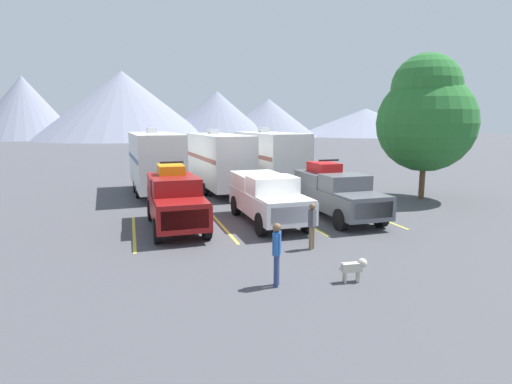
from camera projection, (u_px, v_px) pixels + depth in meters
ground_plane at (266, 225)px, 17.46m from camera, size 240.00×240.00×0.00m
pickup_truck_a at (175, 199)px, 16.94m from camera, size 2.12×5.40×2.67m
pickup_truck_b at (267, 196)px, 17.91m from camera, size 2.22×5.58×2.09m
pickup_truck_c at (336, 192)px, 18.76m from camera, size 2.19×5.59×2.58m
lot_stripe_a at (134, 233)px, 16.33m from camera, size 0.12×5.50×0.01m
lot_stripe_b at (222, 226)px, 17.35m from camera, size 0.12×5.50×0.01m
lot_stripe_c at (301, 220)px, 18.37m from camera, size 0.12×5.50×0.01m
lot_stripe_d at (371, 215)px, 19.39m from camera, size 0.12×5.50×0.01m
camper_trailer_a at (155, 160)px, 24.69m from camera, size 2.96×8.86×3.94m
camper_trailer_b at (219, 159)px, 25.37m from camera, size 2.77×9.04×3.85m
camper_trailer_c at (270, 157)px, 26.55m from camera, size 2.92×8.44×3.93m
person_a at (277, 250)px, 10.88m from camera, size 0.30×0.35×1.72m
person_b at (312, 223)px, 14.07m from camera, size 0.30×0.29×1.61m
dog at (355, 266)px, 11.27m from camera, size 0.83×0.28×0.65m
tree_a at (426, 114)px, 22.73m from camera, size 5.34×5.34×7.98m
mountain_ridge at (153, 113)px, 107.25m from camera, size 171.76×47.64×16.55m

